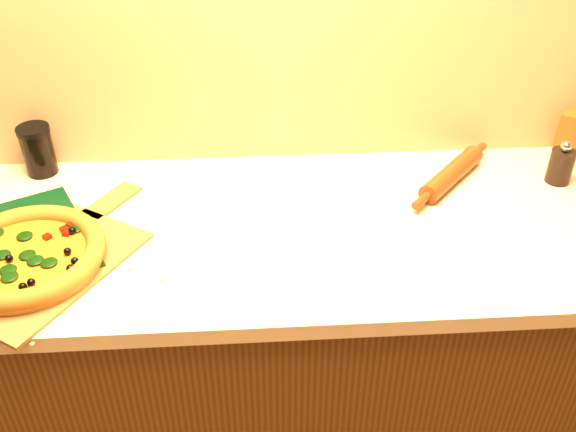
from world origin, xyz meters
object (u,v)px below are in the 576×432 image
(cutting_board, at_px, (25,242))
(rolling_pin, at_px, (452,174))
(dark_jar, at_px, (38,150))
(pizza_peel, at_px, (36,255))
(pepper_grinder, at_px, (561,165))
(pizza, at_px, (25,256))

(cutting_board, distance_m, rolling_pin, 1.06)
(dark_jar, bearing_deg, rolling_pin, -6.32)
(pizza_peel, xyz_separation_m, pepper_grinder, (1.29, 0.23, 0.05))
(pizza, xyz_separation_m, rolling_pin, (1.02, 0.28, -0.00))
(pizza_peel, distance_m, pizza, 0.04)
(pizza_peel, distance_m, dark_jar, 0.38)
(pizza, bearing_deg, pepper_grinder, 11.62)
(cutting_board, height_order, rolling_pin, rolling_pin)
(pizza_peel, xyz_separation_m, dark_jar, (-0.07, 0.36, 0.06))
(pepper_grinder, bearing_deg, pizza_peel, -169.75)
(pizza_peel, bearing_deg, cutting_board, 160.13)
(pepper_grinder, bearing_deg, pizza, -168.38)
(cutting_board, xyz_separation_m, rolling_pin, (1.05, 0.20, 0.02))
(pepper_grinder, distance_m, dark_jar, 1.37)
(pizza, distance_m, dark_jar, 0.41)
(pizza_peel, distance_m, pepper_grinder, 1.31)
(pizza_peel, relative_size, dark_jar, 4.25)
(rolling_pin, height_order, dark_jar, dark_jar)
(pizza, bearing_deg, pizza_peel, 75.30)
(rolling_pin, bearing_deg, pizza_peel, -166.35)
(rolling_pin, relative_size, dark_jar, 2.17)
(cutting_board, relative_size, rolling_pin, 1.50)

